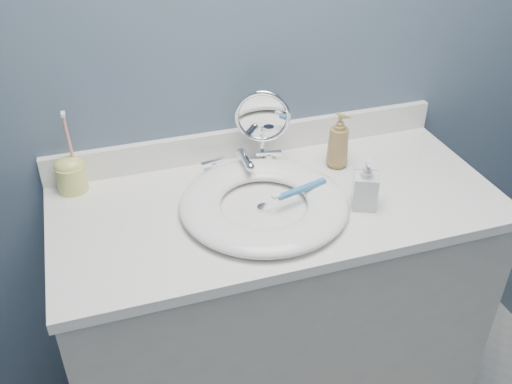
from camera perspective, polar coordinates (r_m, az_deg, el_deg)
name	(u,v)px	position (r m, az deg, el deg)	size (l,w,h in m)	color
back_wall	(247,53)	(1.64, -0.88, 13.73)	(2.20, 0.02, 2.40)	#4E5C76
vanity_cabinet	(275,317)	(1.86, 1.88, -12.41)	(1.20, 0.55, 0.85)	#B9B3A9
countertop	(278,204)	(1.57, 2.17, -1.24)	(1.22, 0.57, 0.03)	white
backsplash	(249,141)	(1.75, -0.69, 5.11)	(1.22, 0.02, 0.09)	white
basin	(264,203)	(1.51, 0.80, -1.15)	(0.45, 0.45, 0.04)	white
drain	(264,208)	(1.52, 0.79, -1.61)	(0.04, 0.04, 0.01)	silver
faucet	(243,164)	(1.66, -1.35, 2.81)	(0.25, 0.13, 0.07)	silver
makeup_mirror	(262,125)	(1.65, 0.65, 6.71)	(0.16, 0.09, 0.24)	silver
soap_bottle_amber	(338,140)	(1.69, 8.25, 5.13)	(0.07, 0.07, 0.17)	olive
soap_bottle_clear	(366,183)	(1.52, 10.92, 0.87)	(0.06, 0.07, 0.14)	silver
toothbrush_holder	(71,173)	(1.65, -18.05, 1.83)	(0.08, 0.08, 0.24)	#D6DB6D
toothbrush_lying	(300,190)	(1.52, 4.42, 0.23)	(0.17, 0.06, 0.02)	#3479B8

